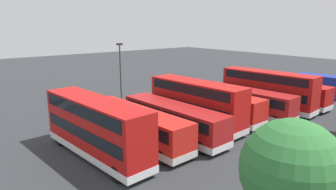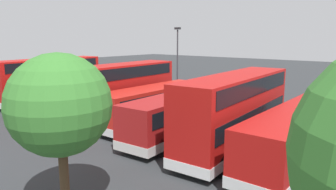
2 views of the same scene
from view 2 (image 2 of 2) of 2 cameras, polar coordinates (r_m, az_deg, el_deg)
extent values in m
plane|color=#2D3033|center=(32.63, 5.50, -1.62)|extent=(140.00, 140.00, 0.00)
cube|color=#B71411|center=(18.61, 22.28, -6.32)|extent=(2.74, 11.67, 2.60)
cube|color=silver|center=(18.92, 22.06, -9.30)|extent=(2.78, 11.71, 0.55)
cube|color=black|center=(18.45, 22.40, -4.53)|extent=(2.79, 10.87, 0.90)
cube|color=black|center=(24.00, 26.42, -1.53)|extent=(2.25, 0.10, 1.10)
cylinder|color=black|center=(23.29, 22.60, -5.88)|extent=(0.32, 1.10, 1.10)
cylinder|color=black|center=(22.82, 28.04, -6.64)|extent=(0.32, 1.10, 1.10)
cylinder|color=black|center=(15.44, 12.97, -13.57)|extent=(0.32, 1.10, 1.10)
cylinder|color=black|center=(14.71, 21.15, -15.28)|extent=(0.32, 1.10, 1.10)
cube|color=#B71411|center=(19.53, 12.09, -2.58)|extent=(3.37, 11.34, 4.20)
cube|color=silver|center=(20.01, 11.89, -7.68)|extent=(3.41, 11.38, 0.55)
cube|color=black|center=(19.57, 12.07, -3.15)|extent=(3.37, 10.54, 0.90)
cube|color=black|center=(19.25, 12.26, 1.78)|extent=(3.37, 10.54, 0.90)
cube|color=black|center=(24.73, 17.29, -0.59)|extent=(2.25, 0.23, 1.10)
cylinder|color=black|center=(24.16, 13.46, -4.79)|extent=(0.38, 1.12, 1.10)
cylinder|color=black|center=(23.45, 18.57, -5.51)|extent=(0.38, 1.12, 1.10)
cylinder|color=black|center=(17.03, 2.52, -10.97)|extent=(0.38, 1.12, 1.10)
cylinder|color=black|center=(16.01, 9.45, -12.54)|extent=(0.38, 1.12, 1.10)
cube|color=#A51919|center=(21.82, 2.82, -3.15)|extent=(3.32, 11.10, 2.60)
cube|color=silver|center=(22.08, 2.80, -5.74)|extent=(3.37, 11.14, 0.55)
cube|color=black|center=(21.69, 2.83, -1.61)|extent=(3.33, 10.30, 0.90)
cube|color=black|center=(26.40, 9.33, 0.42)|extent=(2.25, 0.22, 1.10)
cylinder|color=black|center=(26.03, 5.59, -3.46)|extent=(0.38, 1.12, 1.10)
cylinder|color=black|center=(25.02, 10.06, -4.14)|extent=(0.38, 1.12, 1.10)
cylinder|color=black|center=(19.67, -6.53, -8.06)|extent=(0.38, 1.12, 1.10)
cylinder|color=black|center=(18.31, -1.23, -9.41)|extent=(0.38, 1.12, 1.10)
cube|color=red|center=(24.60, -2.72, -1.60)|extent=(2.74, 10.07, 2.60)
cube|color=silver|center=(24.83, -2.70, -3.92)|extent=(2.78, 10.11, 0.55)
cube|color=black|center=(24.48, -2.74, -0.23)|extent=(2.79, 9.27, 0.90)
cube|color=black|center=(28.40, 4.00, 1.23)|extent=(2.25, 0.10, 1.10)
cylinder|color=black|center=(28.25, 0.43, -2.31)|extent=(0.32, 1.11, 1.10)
cylinder|color=black|center=(26.95, 4.19, -2.96)|extent=(0.32, 1.11, 1.10)
cylinder|color=black|center=(23.18, -10.74, -5.32)|extent=(0.32, 1.11, 1.10)
cylinder|color=black|center=(21.58, -6.82, -6.39)|extent=(0.32, 1.11, 1.10)
cube|color=#B71411|center=(26.91, -8.12, 1.07)|extent=(3.21, 10.78, 4.20)
cube|color=silver|center=(27.26, -8.02, -2.72)|extent=(3.25, 10.82, 0.55)
cube|color=black|center=(26.94, -8.11, 0.65)|extent=(3.22, 9.98, 0.90)
cube|color=black|center=(26.71, -8.20, 4.25)|extent=(3.22, 9.98, 0.90)
cube|color=black|center=(30.94, -1.19, 2.00)|extent=(2.25, 0.20, 1.10)
cylinder|color=black|center=(30.84, -4.45, -1.26)|extent=(0.37, 1.12, 1.10)
cylinder|color=black|center=(29.45, -1.12, -1.79)|extent=(0.37, 1.12, 1.10)
cylinder|color=black|center=(25.57, -15.99, -4.07)|extent=(0.37, 1.12, 1.10)
cylinder|color=black|center=(23.87, -12.65, -4.94)|extent=(0.37, 1.12, 1.10)
cube|color=#A51919|center=(29.32, -13.65, 0.06)|extent=(3.02, 11.55, 2.60)
cube|color=silver|center=(29.52, -13.57, -1.90)|extent=(3.06, 11.60, 0.55)
cube|color=black|center=(29.23, -13.70, 1.22)|extent=(3.05, 10.76, 0.90)
cube|color=black|center=(33.10, -5.94, 2.50)|extent=(2.25, 0.15, 1.10)
cylinder|color=black|center=(33.16, -9.00, -0.54)|extent=(0.35, 1.11, 1.10)
cylinder|color=black|center=(31.59, -6.18, -1.01)|extent=(0.35, 1.11, 1.10)
cylinder|color=black|center=(28.05, -21.90, -3.16)|extent=(0.35, 1.11, 1.10)
cylinder|color=black|center=(26.18, -19.36, -3.93)|extent=(0.35, 1.11, 1.10)
cube|color=red|center=(32.57, -16.30, 0.94)|extent=(3.15, 11.95, 2.60)
cube|color=silver|center=(32.75, -16.21, -0.83)|extent=(3.20, 11.99, 0.55)
cube|color=black|center=(32.48, -16.36, 1.98)|extent=(3.17, 11.15, 0.90)
cube|color=black|center=(36.32, -8.85, 3.12)|extent=(2.25, 0.18, 1.10)
cylinder|color=black|center=(36.42, -11.62, 0.35)|extent=(0.36, 1.11, 1.10)
cylinder|color=black|center=(34.79, -9.15, -0.03)|extent=(0.36, 1.11, 1.10)
cylinder|color=black|center=(31.30, -24.06, -1.97)|extent=(0.36, 1.11, 1.10)
cylinder|color=black|center=(29.38, -21.90, -2.57)|extent=(0.36, 1.11, 1.10)
cube|color=#B71411|center=(35.54, -20.52, 2.76)|extent=(3.39, 11.52, 4.20)
cube|color=silver|center=(35.80, -20.34, -0.14)|extent=(3.43, 11.56, 0.55)
cube|color=black|center=(35.56, -20.50, 2.44)|extent=(3.39, 10.73, 0.90)
cube|color=black|center=(35.39, -20.68, 5.16)|extent=(3.39, 10.73, 0.90)
cube|color=black|center=(39.01, -13.56, 3.45)|extent=(2.25, 0.23, 1.10)
cylinder|color=black|center=(39.20, -16.11, 0.85)|extent=(0.38, 1.12, 1.10)
cylinder|color=black|center=(37.48, -13.96, 0.53)|extent=(0.38, 1.12, 1.10)
cylinder|color=black|center=(34.64, -27.23, -1.11)|extent=(0.38, 1.12, 1.10)
cylinder|color=black|center=(32.68, -25.40, -1.58)|extent=(0.38, 1.12, 1.10)
cube|color=silver|center=(49.09, -10.11, 2.92)|extent=(4.31, 3.10, 0.70)
cube|color=black|center=(48.83, -10.06, 3.62)|extent=(2.79, 2.38, 0.55)
cylinder|color=black|center=(50.16, -11.48, 2.79)|extent=(0.68, 0.44, 0.64)
cylinder|color=black|center=(50.66, -9.75, 2.92)|extent=(0.68, 0.44, 0.64)
cylinder|color=black|center=(47.59, -10.48, 2.42)|extent=(0.68, 0.44, 0.64)
cylinder|color=black|center=(48.11, -8.67, 2.56)|extent=(0.68, 0.44, 0.64)
cylinder|color=#38383D|center=(35.98, 1.71, 5.62)|extent=(0.16, 0.16, 7.56)
cube|color=#262628|center=(35.87, 1.74, 11.89)|extent=(0.70, 0.30, 0.24)
cylinder|color=#333338|center=(27.06, 23.75, -3.93)|extent=(0.60, 0.60, 0.95)
cylinder|color=#4C3823|center=(13.25, -18.17, -13.69)|extent=(0.36, 0.36, 2.92)
sphere|color=#387A2D|center=(12.40, -18.90, -1.68)|extent=(3.88, 3.88, 3.88)
camera|label=1|loc=(40.46, -55.58, 10.62)|focal=32.51mm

